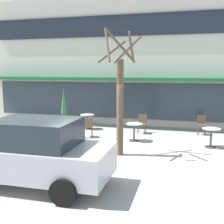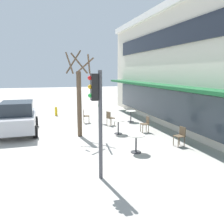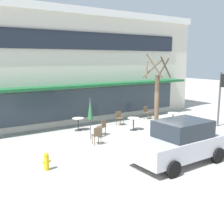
{
  "view_description": "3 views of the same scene",
  "coord_description": "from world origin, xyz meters",
  "views": [
    {
      "loc": [
        3.39,
        -8.88,
        3.02
      ],
      "look_at": [
        0.07,
        3.4,
        1.1
      ],
      "focal_mm": 45.0,
      "sensor_mm": 36.0,
      "label": 1
    },
    {
      "loc": [
        13.23,
        -1.16,
        3.35
      ],
      "look_at": [
        0.11,
        2.66,
        1.03
      ],
      "focal_mm": 38.0,
      "sensor_mm": 36.0,
      "label": 2
    },
    {
      "loc": [
        -8.92,
        -10.12,
        4.21
      ],
      "look_at": [
        -0.35,
        2.61,
        1.29
      ],
      "focal_mm": 45.0,
      "sensor_mm": 36.0,
      "label": 3
    }
  ],
  "objects": [
    {
      "name": "ground_plane",
      "position": [
        0.0,
        0.0,
        0.0
      ],
      "size": [
        80.0,
        80.0,
        0.0
      ],
      "primitive_type": "plane",
      "color": "#ADA8A0"
    },
    {
      "name": "building_facade",
      "position": [
        0.0,
        9.96,
        3.7
      ],
      "size": [
        18.81,
        9.1,
        7.39
      ],
      "color": "beige",
      "rests_on": "ground"
    },
    {
      "name": "cafe_table_near_wall",
      "position": [
        1.25,
        2.68,
        0.52
      ],
      "size": [
        0.7,
        0.7,
        0.76
      ],
      "color": "#333338",
      "rests_on": "ground"
    },
    {
      "name": "cafe_table_streetside",
      "position": [
        4.35,
        2.47,
        0.52
      ],
      "size": [
        0.7,
        0.7,
        0.76
      ],
      "color": "#333338",
      "rests_on": "ground"
    },
    {
      "name": "cafe_table_by_tree",
      "position": [
        -1.53,
        4.46,
        0.52
      ],
      "size": [
        0.7,
        0.7,
        0.76
      ],
      "color": "#333338",
      "rests_on": "ground"
    },
    {
      "name": "patio_umbrella_green_folded",
      "position": [
        -1.86,
        2.4,
        1.63
      ],
      "size": [
        0.28,
        0.28,
        2.2
      ],
      "color": "#4C4C51",
      "rests_on": "ground"
    },
    {
      "name": "cafe_chair_0",
      "position": [
        4.08,
        4.75,
        0.53
      ],
      "size": [
        0.44,
        0.44,
        0.89
      ],
      "color": "brown",
      "rests_on": "ground"
    },
    {
      "name": "cafe_chair_1",
      "position": [
        -2.04,
        1.43,
        0.53
      ],
      "size": [
        0.46,
        0.46,
        0.89
      ],
      "color": "brown",
      "rests_on": "ground"
    },
    {
      "name": "cafe_chair_2",
      "position": [
        -0.87,
        2.79,
        0.53
      ],
      "size": [
        0.52,
        0.52,
        0.89
      ],
      "color": "brown",
      "rests_on": "ground"
    },
    {
      "name": "cafe_chair_3",
      "position": [
        1.34,
        4.28,
        0.53
      ],
      "size": [
        0.42,
        0.42,
        0.89
      ],
      "color": "brown",
      "rests_on": "ground"
    },
    {
      "name": "parked_sedan",
      "position": [
        -0.46,
        -2.55,
        0.88
      ],
      "size": [
        4.22,
        2.05,
        1.76
      ],
      "color": "#B7B7BC",
      "rests_on": "ground"
    },
    {
      "name": "street_tree",
      "position": [
        1.11,
        0.61,
        2.07
      ],
      "size": [
        1.51,
        1.46,
        4.47
      ],
      "color": "brown",
      "rests_on": "ground"
    },
    {
      "name": "traffic_light_pole",
      "position": [
        6.3,
        0.39,
        2.3
      ],
      "size": [
        0.26,
        0.43,
        3.4
      ],
      "color": "#47474C",
      "rests_on": "ground"
    },
    {
      "name": "fire_hydrant",
      "position": [
        -5.32,
        -0.27,
        0.35
      ],
      "size": [
        0.36,
        0.2,
        0.71
      ],
      "color": "gold",
      "rests_on": "ground"
    }
  ]
}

